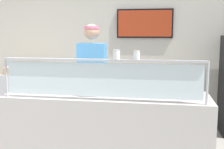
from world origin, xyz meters
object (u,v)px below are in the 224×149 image
object	(u,v)px
parmesan_shaker	(117,55)
pepper_flake_shaker	(137,56)
pizza_server	(89,89)
pizza_tray	(90,91)
worker_figure	(92,79)
pizza_box_stack	(22,70)

from	to	relation	value
parmesan_shaker	pepper_flake_shaker	distance (m)	0.20
pepper_flake_shaker	pizza_server	bearing A→B (deg)	149.22
pepper_flake_shaker	pizza_tray	bearing A→B (deg)	147.29
worker_figure	pizza_box_stack	distance (m)	1.84
pepper_flake_shaker	worker_figure	world-z (taller)	worker_figure
pizza_server	pepper_flake_shaker	distance (m)	0.80
pizza_tray	pepper_flake_shaker	world-z (taller)	pepper_flake_shaker
worker_figure	pizza_box_stack	world-z (taller)	worker_figure
pizza_server	pizza_box_stack	distance (m)	2.34
parmesan_shaker	worker_figure	distance (m)	1.19
pizza_tray	worker_figure	bearing A→B (deg)	101.58
pizza_tray	pepper_flake_shaker	xyz separation A→B (m)	(0.57, -0.37, 0.45)
pizza_tray	pizza_box_stack	bearing A→B (deg)	136.41
pizza_tray	pepper_flake_shaker	bearing A→B (deg)	-32.71
pizza_box_stack	parmesan_shaker	bearing A→B (deg)	-43.81
pizza_tray	worker_figure	world-z (taller)	worker_figure
worker_figure	parmesan_shaker	bearing A→B (deg)	-63.36
pizza_tray	worker_figure	size ratio (longest dim) A/B	0.29
parmesan_shaker	pepper_flake_shaker	xyz separation A→B (m)	(0.20, 0.00, -0.00)
parmesan_shaker	pizza_tray	bearing A→B (deg)	135.24
parmesan_shaker	pepper_flake_shaker	size ratio (longest dim) A/B	1.07
parmesan_shaker	pizza_box_stack	bearing A→B (deg)	136.19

